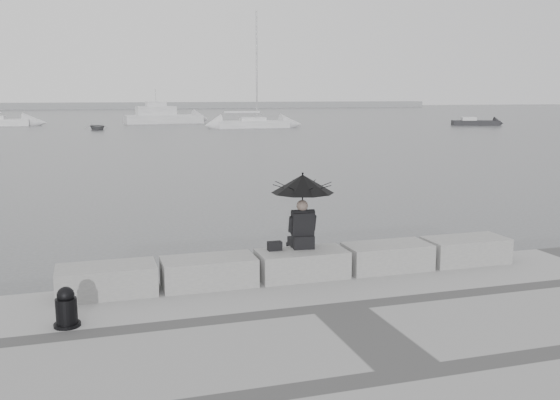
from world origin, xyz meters
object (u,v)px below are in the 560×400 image
object	(u,v)px
mooring_bollard	(66,310)
motor_cruiser	(164,117)
small_motorboat	(475,123)
dinghy	(97,127)
seated_person	(303,194)
sailboat_right	(253,123)

from	to	relation	value
mooring_bollard	motor_cruiser	size ratio (longest dim) A/B	0.06
mooring_bollard	small_motorboat	size ratio (longest dim) A/B	0.10
dinghy	seated_person	bearing A→B (deg)	-90.85
mooring_bollard	sailboat_right	size ratio (longest dim) A/B	0.05
seated_person	mooring_bollard	distance (m)	4.52
seated_person	mooring_bollard	xyz separation A→B (m)	(-4.07, -1.50, -1.25)
small_motorboat	seated_person	bearing A→B (deg)	-106.32
seated_person	motor_cruiser	size ratio (longest dim) A/B	0.14
sailboat_right	small_motorboat	distance (m)	27.40
sailboat_right	motor_cruiser	bearing A→B (deg)	123.26
dinghy	mooring_bollard	bearing A→B (deg)	-94.76
seated_person	motor_cruiser	xyz separation A→B (m)	(5.89, 71.15, -1.11)
small_motorboat	motor_cruiser	bearing A→B (deg)	176.38
motor_cruiser	small_motorboat	distance (m)	38.97
mooring_bollard	dinghy	bearing A→B (deg)	88.62
mooring_bollard	motor_cruiser	xyz separation A→B (m)	(9.96, 72.65, 0.15)
dinghy	motor_cruiser	bearing A→B (deg)	51.55
seated_person	dinghy	distance (m)	59.12
mooring_bollard	motor_cruiser	distance (m)	73.33
seated_person	sailboat_right	xyz separation A→B (m)	(14.14, 57.58, -1.48)
seated_person	sailboat_right	world-z (taller)	sailboat_right
seated_person	sailboat_right	size ratio (longest dim) A/B	0.11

